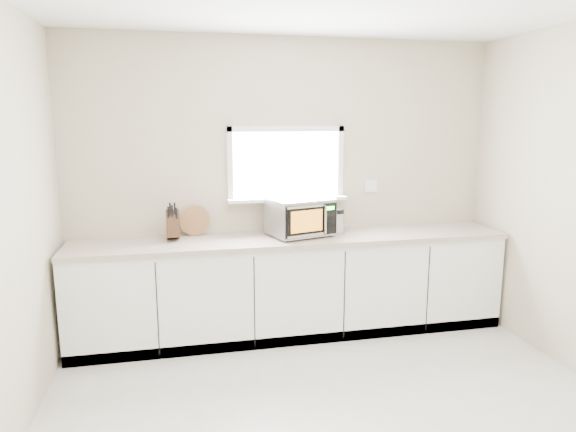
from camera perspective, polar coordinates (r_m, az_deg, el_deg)
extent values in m
cube|color=#BCB095|center=(4.84, -0.26, 3.45)|extent=(4.00, 0.02, 2.70)
cube|color=white|center=(4.81, -0.22, 5.79)|extent=(1.00, 0.02, 0.60)
cube|color=white|center=(4.78, -0.06, 1.91)|extent=(1.12, 0.16, 0.03)
cube|color=white|center=(4.78, -0.19, 9.67)|extent=(1.10, 0.04, 0.05)
cube|color=white|center=(4.83, -0.18, 1.94)|extent=(1.10, 0.04, 0.05)
cube|color=white|center=(4.71, -6.47, 5.62)|extent=(0.05, 0.04, 0.70)
cube|color=white|center=(4.93, 5.82, 5.86)|extent=(0.05, 0.04, 0.70)
cube|color=white|center=(5.08, 9.20, 3.32)|extent=(0.12, 0.01, 0.12)
cube|color=white|center=(4.76, 0.51, -7.93)|extent=(3.92, 0.60, 0.88)
cube|color=#B7A997|center=(4.63, 0.55, -2.57)|extent=(3.92, 0.64, 0.04)
cylinder|color=black|center=(4.44, -0.16, -2.78)|extent=(0.03, 0.03, 0.02)
cylinder|color=black|center=(4.71, -2.00, -1.98)|extent=(0.03, 0.03, 0.02)
cylinder|color=black|center=(4.66, 4.68, -2.16)|extent=(0.03, 0.03, 0.02)
cylinder|color=black|center=(4.92, 2.66, -1.43)|extent=(0.03, 0.03, 0.02)
cube|color=#ACAEB3|center=(4.64, 1.33, -0.06)|extent=(0.62, 0.54, 0.32)
cube|color=black|center=(4.47, 2.66, -0.50)|extent=(0.49, 0.15, 0.28)
cube|color=orange|center=(4.43, 2.11, -0.58)|extent=(0.30, 0.09, 0.19)
cylinder|color=silver|center=(4.51, 4.21, -0.40)|extent=(0.02, 0.02, 0.25)
cube|color=black|center=(4.56, 4.63, -0.30)|extent=(0.12, 0.04, 0.27)
cube|color=#19FF33|center=(4.53, 4.69, 0.88)|extent=(0.09, 0.03, 0.03)
cube|color=silver|center=(4.61, 1.34, 1.94)|extent=(0.62, 0.54, 0.01)
cube|color=#4B2F1A|center=(4.59, -12.70, -0.88)|extent=(0.12, 0.24, 0.28)
cube|color=black|center=(4.52, -13.16, 0.39)|extent=(0.02, 0.05, 0.10)
cube|color=black|center=(4.52, -12.75, 0.54)|extent=(0.02, 0.05, 0.10)
cube|color=black|center=(4.52, -12.31, 0.29)|extent=(0.02, 0.05, 0.10)
cube|color=black|center=(4.51, -12.97, 0.81)|extent=(0.02, 0.05, 0.10)
cube|color=black|center=(4.51, -12.48, 0.83)|extent=(0.02, 0.05, 0.10)
cylinder|color=#9D623C|center=(4.73, -10.33, -0.51)|extent=(0.27, 0.07, 0.27)
cylinder|color=#ACAEB3|center=(4.76, 5.45, -0.80)|extent=(0.16, 0.16, 0.19)
cylinder|color=black|center=(4.74, 5.47, 0.60)|extent=(0.15, 0.15, 0.05)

